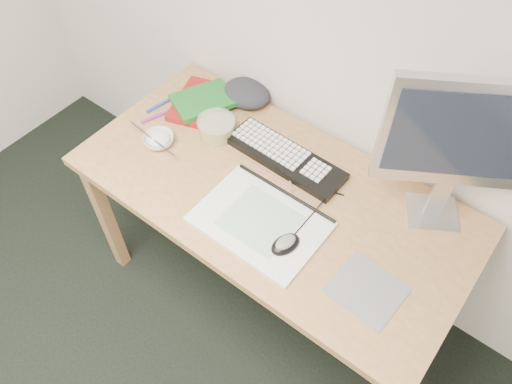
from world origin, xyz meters
TOP-DOWN VIEW (x-y plane):
  - desk at (-0.06, 1.43)m, footprint 1.40×0.70m
  - mousepad at (0.40, 1.30)m, footprint 0.21×0.20m
  - sketchpad at (-0.01, 1.30)m, footprint 0.42×0.30m
  - keyboard at (-0.10, 1.57)m, footprint 0.46×0.16m
  - monitor at (0.42, 1.68)m, footprint 0.43×0.28m
  - mouse at (0.11, 1.27)m, footprint 0.09×0.12m
  - rice_bowl at (-0.52, 1.35)m, footprint 0.12×0.12m
  - chopsticks at (-0.53, 1.33)m, footprint 0.26×0.05m
  - fruit_tub at (-0.38, 1.52)m, footprint 0.16×0.16m
  - book_red at (-0.54, 1.61)m, footprint 0.27×0.31m
  - book_green at (-0.52, 1.61)m, footprint 0.25×0.28m
  - cloth_lump at (-0.42, 1.74)m, footprint 0.20×0.18m
  - pencil_pink at (-0.08, 1.48)m, footprint 0.17×0.01m
  - pencil_tan at (-0.02, 1.49)m, footprint 0.14×0.16m
  - pencil_black at (0.08, 1.54)m, footprint 0.15×0.05m
  - marker_blue at (-0.67, 1.51)m, footprint 0.04×0.14m
  - marker_orange at (-0.58, 1.55)m, footprint 0.03×0.14m
  - marker_purple at (-0.63, 1.45)m, footprint 0.06×0.14m

SIDE VIEW (x-z plane):
  - desk at x=-0.06m, z-range 0.29..1.04m
  - mousepad at x=0.40m, z-range 0.75..0.75m
  - pencil_black at x=0.08m, z-range 0.75..0.76m
  - pencil_pink at x=-0.08m, z-range 0.75..0.76m
  - pencil_tan at x=-0.02m, z-range 0.75..0.76m
  - sketchpad at x=-0.01m, z-range 0.75..0.76m
  - marker_orange at x=-0.58m, z-range 0.75..0.76m
  - marker_purple at x=-0.63m, z-range 0.75..0.76m
  - marker_blue at x=-0.67m, z-range 0.75..0.76m
  - book_red at x=-0.54m, z-range 0.75..0.78m
  - keyboard at x=-0.10m, z-range 0.75..0.78m
  - rice_bowl at x=-0.52m, z-range 0.75..0.79m
  - mouse at x=0.11m, z-range 0.76..0.80m
  - cloth_lump at x=-0.42m, z-range 0.75..0.82m
  - fruit_tub at x=-0.38m, z-range 0.75..0.82m
  - book_green at x=-0.52m, z-range 0.78..0.80m
  - chopsticks at x=-0.53m, z-range 0.78..0.80m
  - monitor at x=0.42m, z-range 0.82..1.38m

